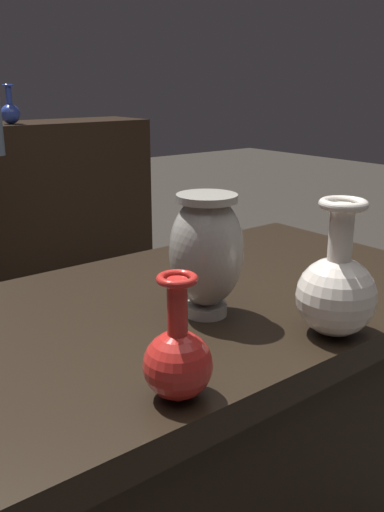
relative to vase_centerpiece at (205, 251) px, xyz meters
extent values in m
cube|color=black|center=(0.00, 0.07, -0.54)|extent=(1.10, 0.59, 0.75)
cube|color=black|center=(0.00, 0.07, -0.14)|extent=(1.20, 0.64, 0.05)
cylinder|color=gray|center=(0.00, 0.00, -0.11)|extent=(0.08, 0.08, 0.02)
ellipsoid|color=gray|center=(0.00, 0.00, 0.00)|extent=(0.13, 0.13, 0.20)
cylinder|color=gray|center=(0.00, 0.00, 0.09)|extent=(0.10, 0.10, 0.01)
sphere|color=silver|center=(0.12, -0.19, -0.05)|extent=(0.13, 0.13, 0.13)
cylinder|color=silver|center=(0.12, -0.19, 0.05)|extent=(0.04, 0.04, 0.10)
torus|color=silver|center=(0.12, -0.19, 0.10)|extent=(0.08, 0.08, 0.02)
sphere|color=red|center=(-0.20, -0.19, -0.07)|extent=(0.09, 0.09, 0.09)
cylinder|color=red|center=(-0.20, -0.19, 0.01)|extent=(0.03, 0.03, 0.08)
torus|color=red|center=(-0.20, -0.19, 0.05)|extent=(0.05, 0.05, 0.01)
sphere|color=#2D429E|center=(0.52, 2.20, 0.12)|extent=(0.10, 0.10, 0.10)
cylinder|color=#2D429E|center=(0.52, 2.20, 0.21)|extent=(0.03, 0.03, 0.10)
torus|color=#2D429E|center=(0.52, 2.20, 0.26)|extent=(0.06, 0.06, 0.01)
camera|label=1|loc=(-0.59, -0.71, 0.28)|focal=39.21mm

